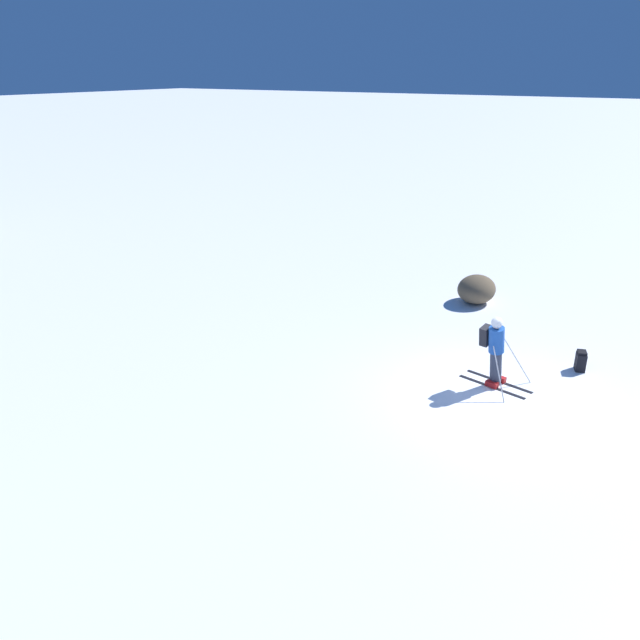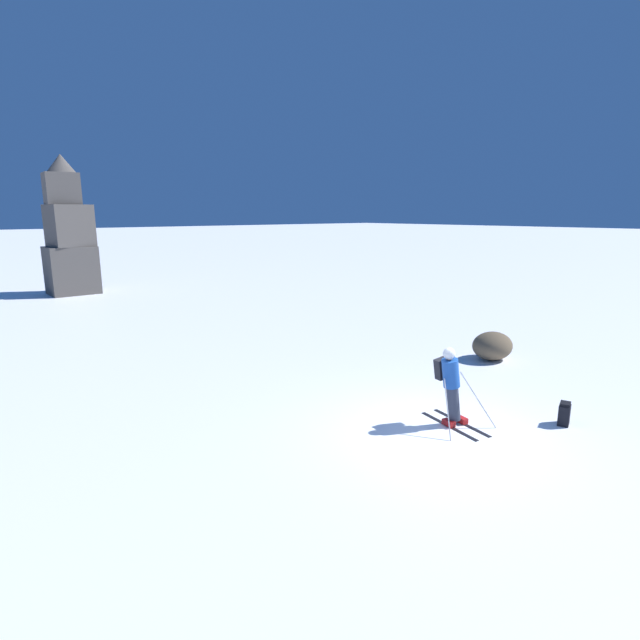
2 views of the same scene
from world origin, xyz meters
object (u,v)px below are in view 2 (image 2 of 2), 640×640
rock_pillar (69,237)px  exposed_boulder_0 (492,346)px  skier (451,382)px  spare_backpack (564,414)px

rock_pillar → exposed_boulder_0: rock_pillar is taller
skier → rock_pillar: size_ratio=0.24×
rock_pillar → spare_backpack: size_ratio=14.92×
spare_backpack → skier: bearing=-57.9°
rock_pillar → exposed_boulder_0: bearing=-74.1°
rock_pillar → spare_backpack: (3.07, -25.64, -2.88)m
skier → exposed_boulder_0: bearing=33.6°
rock_pillar → spare_backpack: bearing=-83.2°
spare_backpack → exposed_boulder_0: bearing=-150.1°
rock_pillar → spare_backpack: 25.99m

